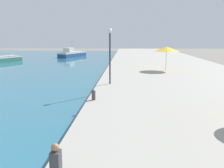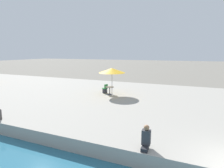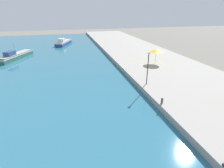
{
  "view_description": "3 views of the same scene",
  "coord_description": "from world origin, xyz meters",
  "px_view_note": "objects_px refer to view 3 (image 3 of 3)",
  "views": [
    {
      "loc": [
        2.41,
        -2.42,
        4.66
      ],
      "look_at": [
        1.5,
        13.85,
        1.57
      ],
      "focal_mm": 40.0,
      "sensor_mm": 36.0,
      "label": 1
    },
    {
      "loc": [
        -6.34,
        2.66,
        4.76
      ],
      "look_at": [
        8.87,
        8.76,
        1.77
      ],
      "focal_mm": 28.0,
      "sensor_mm": 36.0,
      "label": 2
    },
    {
      "loc": [
        -9.33,
        -2.57,
        10.51
      ],
      "look_at": [
        -4.0,
        18.0,
        1.37
      ],
      "focal_mm": 28.0,
      "sensor_mm": 36.0,
      "label": 3
    }
  ],
  "objects_px": {
    "fishing_boat_near": "(15,56)",
    "cafe_umbrella_white": "(156,50)",
    "fishing_boat_mid": "(63,42)",
    "mooring_bollard": "(162,100)",
    "lamppost": "(148,63)"
  },
  "relations": [
    {
      "from": "fishing_boat_mid",
      "to": "lamppost",
      "type": "bearing_deg",
      "value": -52.04
    },
    {
      "from": "fishing_boat_mid",
      "to": "lamppost",
      "type": "relative_size",
      "value": 1.97
    },
    {
      "from": "fishing_boat_near",
      "to": "fishing_boat_mid",
      "type": "height_order",
      "value": "fishing_boat_mid"
    },
    {
      "from": "mooring_bollard",
      "to": "lamppost",
      "type": "xyz_separation_m",
      "value": [
        0.67,
        5.53,
        2.74
      ]
    },
    {
      "from": "fishing_boat_near",
      "to": "cafe_umbrella_white",
      "type": "height_order",
      "value": "fishing_boat_near"
    },
    {
      "from": "fishing_boat_near",
      "to": "lamppost",
      "type": "bearing_deg",
      "value": -21.92
    },
    {
      "from": "cafe_umbrella_white",
      "to": "lamppost",
      "type": "height_order",
      "value": "lamppost"
    },
    {
      "from": "cafe_umbrella_white",
      "to": "fishing_boat_near",
      "type": "bearing_deg",
      "value": 154.58
    },
    {
      "from": "lamppost",
      "to": "cafe_umbrella_white",
      "type": "bearing_deg",
      "value": 56.45
    },
    {
      "from": "fishing_boat_near",
      "to": "mooring_bollard",
      "type": "xyz_separation_m",
      "value": [
        21.23,
        -27.96,
        0.35
      ]
    },
    {
      "from": "cafe_umbrella_white",
      "to": "mooring_bollard",
      "type": "distance_m",
      "value": 16.28
    },
    {
      "from": "fishing_boat_mid",
      "to": "mooring_bollard",
      "type": "bearing_deg",
      "value": -54.95
    },
    {
      "from": "fishing_boat_near",
      "to": "fishing_boat_mid",
      "type": "relative_size",
      "value": 1.15
    },
    {
      "from": "fishing_boat_mid",
      "to": "mooring_bollard",
      "type": "xyz_separation_m",
      "value": [
        10.61,
        -42.88,
        0.33
      ]
    },
    {
      "from": "fishing_boat_mid",
      "to": "mooring_bollard",
      "type": "height_order",
      "value": "fishing_boat_mid"
    }
  ]
}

